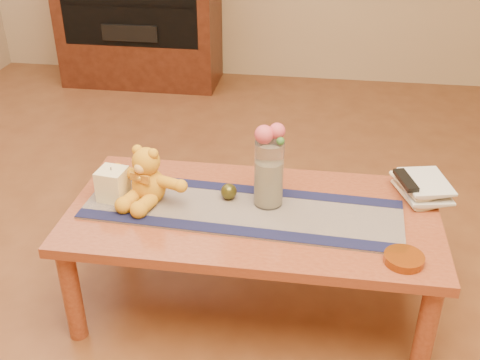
# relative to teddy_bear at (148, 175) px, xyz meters

# --- Properties ---
(floor) EXTENTS (5.50, 5.50, 0.00)m
(floor) POSITION_rel_teddy_bear_xyz_m (0.41, -0.02, -0.56)
(floor) COLOR brown
(floor) RESTS_ON ground
(coffee_table_top) EXTENTS (1.40, 0.70, 0.04)m
(coffee_table_top) POSITION_rel_teddy_bear_xyz_m (0.41, -0.02, -0.13)
(coffee_table_top) COLOR maroon
(coffee_table_top) RESTS_ON floor
(table_leg_fl) EXTENTS (0.07, 0.07, 0.41)m
(table_leg_fl) POSITION_rel_teddy_bear_xyz_m (-0.23, -0.31, -0.36)
(table_leg_fl) COLOR maroon
(table_leg_fl) RESTS_ON floor
(table_leg_fr) EXTENTS (0.07, 0.07, 0.41)m
(table_leg_fr) POSITION_rel_teddy_bear_xyz_m (1.05, -0.31, -0.36)
(table_leg_fr) COLOR maroon
(table_leg_fr) RESTS_ON floor
(table_leg_bl) EXTENTS (0.07, 0.07, 0.41)m
(table_leg_bl) POSITION_rel_teddy_bear_xyz_m (-0.23, 0.27, -0.36)
(table_leg_bl) COLOR maroon
(table_leg_bl) RESTS_ON floor
(table_leg_br) EXTENTS (0.07, 0.07, 0.41)m
(table_leg_br) POSITION_rel_teddy_bear_xyz_m (1.05, 0.27, -0.36)
(table_leg_br) COLOR maroon
(table_leg_br) RESTS_ON floor
(persian_runner) EXTENTS (1.22, 0.41, 0.01)m
(persian_runner) POSITION_rel_teddy_bear_xyz_m (0.37, -0.02, -0.11)
(persian_runner) COLOR #171843
(persian_runner) RESTS_ON coffee_table_top
(runner_border_near) EXTENTS (1.20, 0.12, 0.00)m
(runner_border_near) POSITION_rel_teddy_bear_xyz_m (0.36, -0.17, -0.11)
(runner_border_near) COLOR #121438
(runner_border_near) RESTS_ON persian_runner
(runner_border_far) EXTENTS (1.20, 0.12, 0.00)m
(runner_border_far) POSITION_rel_teddy_bear_xyz_m (0.37, 0.12, -0.11)
(runner_border_far) COLOR #121438
(runner_border_far) RESTS_ON persian_runner
(teddy_bear) EXTENTS (0.38, 0.34, 0.21)m
(teddy_bear) POSITION_rel_teddy_bear_xyz_m (0.00, 0.00, 0.00)
(teddy_bear) COLOR orange
(teddy_bear) RESTS_ON persian_runner
(pillar_candle) EXTENTS (0.12, 0.12, 0.12)m
(pillar_candle) POSITION_rel_teddy_bear_xyz_m (-0.14, -0.02, -0.04)
(pillar_candle) COLOR #FEEEBB
(pillar_candle) RESTS_ON persian_runner
(candle_wick) EXTENTS (0.00, 0.00, 0.01)m
(candle_wick) POSITION_rel_teddy_bear_xyz_m (-0.14, -0.02, 0.02)
(candle_wick) COLOR black
(candle_wick) RESTS_ON pillar_candle
(glass_vase) EXTENTS (0.11, 0.11, 0.26)m
(glass_vase) POSITION_rel_teddy_bear_xyz_m (0.46, 0.03, 0.02)
(glass_vase) COLOR silver
(glass_vase) RESTS_ON persian_runner
(potpourri_fill) EXTENTS (0.09, 0.09, 0.18)m
(potpourri_fill) POSITION_rel_teddy_bear_xyz_m (0.46, 0.03, -0.02)
(potpourri_fill) COLOR beige
(potpourri_fill) RESTS_ON glass_vase
(rose_left) EXTENTS (0.07, 0.07, 0.07)m
(rose_left) POSITION_rel_teddy_bear_xyz_m (0.44, 0.02, 0.19)
(rose_left) COLOR #C44554
(rose_left) RESTS_ON glass_vase
(rose_right) EXTENTS (0.06, 0.06, 0.06)m
(rose_right) POSITION_rel_teddy_bear_xyz_m (0.48, 0.04, 0.20)
(rose_right) COLOR #C44554
(rose_right) RESTS_ON glass_vase
(blue_flower_back) EXTENTS (0.04, 0.04, 0.04)m
(blue_flower_back) POSITION_rel_teddy_bear_xyz_m (0.47, 0.07, 0.18)
(blue_flower_back) COLOR #515FB0
(blue_flower_back) RESTS_ON glass_vase
(blue_flower_side) EXTENTS (0.04, 0.04, 0.04)m
(blue_flower_side) POSITION_rel_teddy_bear_xyz_m (0.43, 0.05, 0.17)
(blue_flower_side) COLOR #515FB0
(blue_flower_side) RESTS_ON glass_vase
(leaf_sprig) EXTENTS (0.03, 0.03, 0.03)m
(leaf_sprig) POSITION_rel_teddy_bear_xyz_m (0.50, 0.01, 0.17)
(leaf_sprig) COLOR #33662D
(leaf_sprig) RESTS_ON glass_vase
(bronze_ball) EXTENTS (0.08, 0.08, 0.06)m
(bronze_ball) POSITION_rel_teddy_bear_xyz_m (0.30, 0.04, -0.07)
(bronze_ball) COLOR #434016
(bronze_ball) RESTS_ON persian_runner
(book_bottom) EXTENTS (0.23, 0.26, 0.02)m
(book_bottom) POSITION_rel_teddy_bear_xyz_m (0.98, 0.16, -0.10)
(book_bottom) COLOR beige
(book_bottom) RESTS_ON coffee_table_top
(book_lower) EXTENTS (0.20, 0.25, 0.02)m
(book_lower) POSITION_rel_teddy_bear_xyz_m (0.98, 0.16, -0.08)
(book_lower) COLOR beige
(book_lower) RESTS_ON book_bottom
(book_upper) EXTENTS (0.24, 0.27, 0.02)m
(book_upper) POSITION_rel_teddy_bear_xyz_m (0.97, 0.16, -0.07)
(book_upper) COLOR beige
(book_upper) RESTS_ON book_lower
(book_top) EXTENTS (0.21, 0.25, 0.02)m
(book_top) POSITION_rel_teddy_bear_xyz_m (0.98, 0.16, -0.05)
(book_top) COLOR beige
(book_top) RESTS_ON book_upper
(tv_remote) EXTENTS (0.09, 0.17, 0.02)m
(tv_remote) POSITION_rel_teddy_bear_xyz_m (0.98, 0.15, -0.03)
(tv_remote) COLOR black
(tv_remote) RESTS_ON book_top
(amber_dish) EXTENTS (0.16, 0.16, 0.03)m
(amber_dish) POSITION_rel_teddy_bear_xyz_m (0.94, -0.26, -0.10)
(amber_dish) COLOR #BF5914
(amber_dish) RESTS_ON coffee_table_top
(media_cabinet) EXTENTS (1.20, 0.50, 1.10)m
(media_cabinet) POSITION_rel_teddy_bear_xyz_m (-0.79, 2.46, -0.01)
(media_cabinet) COLOR #33140B
(media_cabinet) RESTS_ON floor
(cabinet_cavity) EXTENTS (1.02, 0.03, 0.61)m
(cabinet_cavity) POSITION_rel_teddy_bear_xyz_m (-0.79, 2.23, 0.10)
(cabinet_cavity) COLOR black
(cabinet_cavity) RESTS_ON media_cabinet
(cabinet_shelf) EXTENTS (1.02, 0.20, 0.02)m
(cabinet_shelf) POSITION_rel_teddy_bear_xyz_m (-0.79, 2.31, 0.10)
(cabinet_shelf) COLOR #33140B
(cabinet_shelf) RESTS_ON media_cabinet
(stereo_lower) EXTENTS (0.42, 0.28, 0.12)m
(stereo_lower) POSITION_rel_teddy_bear_xyz_m (-0.79, 2.33, -0.10)
(stereo_lower) COLOR black
(stereo_lower) RESTS_ON media_cabinet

